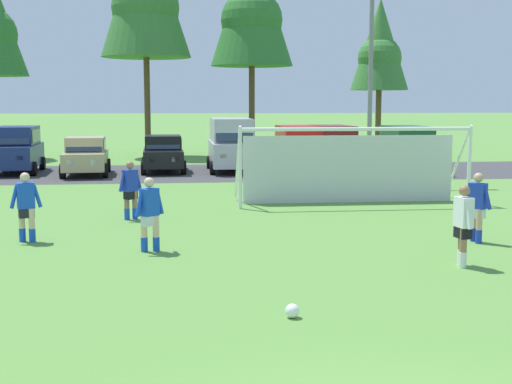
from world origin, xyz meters
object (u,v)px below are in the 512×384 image
(player_striker_near, at_px, (130,190))
(player_winger_right, at_px, (26,207))
(player_defender_far, at_px, (463,226))
(parked_car_slot_center, at_px, (163,153))
(soccer_ball, at_px, (292,311))
(parked_car_slot_center_left, at_px, (86,156))
(parked_car_slot_left, at_px, (17,149))
(player_midfield_center, at_px, (477,208))
(street_lamp, at_px, (375,84))
(parked_car_slot_far_right, at_px, (333,147))
(soccer_goal, at_px, (351,164))
(parked_car_slot_center_right, at_px, (231,143))
(parked_car_slot_right, at_px, (299,148))
(parked_car_slot_end, at_px, (407,148))
(player_winger_left, at_px, (150,215))

(player_striker_near, relative_size, player_winger_right, 1.00)
(player_defender_far, relative_size, parked_car_slot_center, 0.39)
(soccer_ball, distance_m, parked_car_slot_center_left, 22.38)
(parked_car_slot_left, height_order, parked_car_slot_center, parked_car_slot_left)
(player_midfield_center, relative_size, street_lamp, 0.21)
(soccer_ball, distance_m, parked_car_slot_far_right, 23.35)
(player_winger_right, relative_size, parked_car_slot_far_right, 0.35)
(soccer_goal, relative_size, parked_car_slot_center, 1.75)
(parked_car_slot_center_right, bearing_deg, soccer_ball, -92.04)
(player_midfield_center, distance_m, player_defender_far, 2.62)
(parked_car_slot_center_right, bearing_deg, street_lamp, -47.00)
(parked_car_slot_right, distance_m, parked_car_slot_end, 5.14)
(parked_car_slot_center, distance_m, street_lamp, 10.74)
(parked_car_slot_center_left, relative_size, parked_car_slot_center, 1.01)
(player_midfield_center, xyz_separation_m, player_winger_right, (-10.46, 1.23, 0.00))
(soccer_ball, bearing_deg, parked_car_slot_center, 96.08)
(player_midfield_center, distance_m, parked_car_slot_center_right, 18.07)
(player_winger_left, bearing_deg, street_lamp, 54.83)
(player_midfield_center, relative_size, parked_car_slot_center, 0.39)
(soccer_ball, distance_m, player_winger_right, 8.30)
(player_winger_right, relative_size, parked_car_slot_end, 0.36)
(player_striker_near, relative_size, parked_car_slot_center_right, 0.34)
(player_defender_far, height_order, street_lamp, street_lamp)
(soccer_ball, height_order, player_defender_far, player_defender_far)
(player_winger_left, bearing_deg, parked_car_slot_center_right, 79.92)
(parked_car_slot_left, relative_size, parked_car_slot_right, 1.01)
(player_midfield_center, height_order, player_defender_far, same)
(player_striker_near, bearing_deg, parked_car_slot_center_right, 73.99)
(soccer_ball, xyz_separation_m, parked_car_slot_left, (-9.19, 22.98, 1.00))
(player_midfield_center, xyz_separation_m, parked_car_slot_end, (3.86, 16.33, 0.29))
(player_midfield_center, xyz_separation_m, parked_car_slot_far_right, (0.51, 17.47, 0.29))
(player_striker_near, xyz_separation_m, player_winger_right, (-2.21, -2.89, 0.00))
(player_striker_near, bearing_deg, player_defender_far, -42.61)
(player_winger_left, relative_size, parked_car_slot_center_right, 0.34)
(parked_car_slot_center_right, relative_size, parked_car_slot_end, 1.04)
(street_lamp, bearing_deg, soccer_goal, -113.16)
(parked_car_slot_center_right, relative_size, parked_car_slot_far_right, 1.03)
(soccer_goal, xyz_separation_m, player_midfield_center, (1.37, -6.53, -0.47))
(soccer_goal, bearing_deg, street_lamp, 66.84)
(soccer_ball, bearing_deg, parked_car_slot_right, 79.83)
(player_defender_far, relative_size, player_winger_left, 1.00)
(player_defender_far, relative_size, parked_car_slot_center_right, 0.34)
(player_defender_far, bearing_deg, parked_car_slot_far_right, 84.74)
(player_defender_far, bearing_deg, street_lamp, 81.10)
(player_defender_far, height_order, parked_car_slot_far_right, parked_car_slot_far_right)
(player_winger_left, relative_size, parked_car_slot_end, 0.36)
(player_winger_left, distance_m, parked_car_slot_far_right, 19.38)
(soccer_ball, height_order, parked_car_slot_left, parked_car_slot_left)
(parked_car_slot_left, bearing_deg, soccer_ball, -68.21)
(player_winger_right, xyz_separation_m, parked_car_slot_right, (9.29, 16.11, 0.29))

